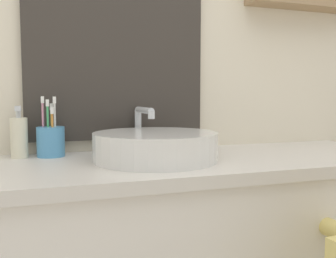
{
  "coord_description": "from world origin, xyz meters",
  "views": [
    {
      "loc": [
        -0.48,
        -0.75,
        1.03
      ],
      "look_at": [
        -0.12,
        0.29,
        0.93
      ],
      "focal_mm": 40.0,
      "sensor_mm": 36.0,
      "label": 1
    }
  ],
  "objects": [
    {
      "name": "wall_back",
      "position": [
        0.02,
        0.62,
        1.28
      ],
      "size": [
        3.2,
        0.18,
        2.5
      ],
      "color": "beige",
      "rests_on": "ground_plane"
    },
    {
      "name": "soap_dispenser",
      "position": [
        -0.55,
        0.52,
        0.9
      ],
      "size": [
        0.05,
        0.05,
        0.17
      ],
      "color": "beige",
      "rests_on": "vanity_counter"
    },
    {
      "name": "sink_basin",
      "position": [
        -0.15,
        0.34,
        0.88
      ],
      "size": [
        0.38,
        0.43,
        0.16
      ],
      "color": "silver",
      "rests_on": "vanity_counter"
    },
    {
      "name": "toothbrush_holder",
      "position": [
        -0.45,
        0.52,
        0.89
      ],
      "size": [
        0.09,
        0.09,
        0.2
      ],
      "color": "#4C93C6",
      "rests_on": "vanity_counter"
    }
  ]
}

